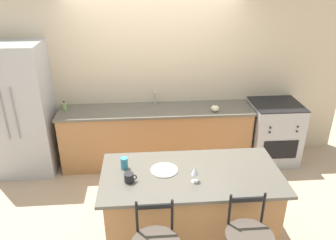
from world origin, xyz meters
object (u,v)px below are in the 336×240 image
coffee_mug (129,178)px  pumpkin_decoration (215,108)px  dinner_plate (164,170)px  wine_glass (195,171)px  refrigerator (20,111)px  tumbler_cup (124,163)px  soap_bottle (64,106)px  oven_range (273,132)px

coffee_mug → pumpkin_decoration: size_ratio=1.06×
coffee_mug → pumpkin_decoration: pumpkin_decoration is taller
dinner_plate → wine_glass: (0.28, -0.21, 0.11)m
refrigerator → pumpkin_decoration: bearing=-2.4°
coffee_mug → pumpkin_decoration: (1.20, 1.66, -0.01)m
coffee_mug → tumbler_cup: tumbler_cup is taller
tumbler_cup → soap_bottle: 1.91m
wine_glass → pumpkin_decoration: bearing=71.8°
coffee_mug → tumbler_cup: bearing=103.5°
wine_glass → tumbler_cup: bearing=157.4°
pumpkin_decoration → soap_bottle: size_ratio=0.88×
pumpkin_decoration → tumbler_cup: bearing=-131.5°
refrigerator → coffee_mug: (1.61, -1.78, 0.00)m
tumbler_cup → oven_range: bearing=34.5°
refrigerator → pumpkin_decoration: (2.81, -0.12, -0.01)m
pumpkin_decoration → oven_range: bearing=6.3°
pumpkin_decoration → soap_bottle: (-2.21, 0.24, 0.01)m
tumbler_cup → refrigerator: bearing=135.3°
tumbler_cup → pumpkin_decoration: 1.89m
refrigerator → tumbler_cup: refrigerator is taller
pumpkin_decoration → dinner_plate: bearing=-119.4°
coffee_mug → soap_bottle: 2.15m
oven_range → tumbler_cup: size_ratio=7.89×
refrigerator → oven_range: refrigerator is taller
pumpkin_decoration → coffee_mug: bearing=-125.8°
wine_glass → soap_bottle: (-1.64, 1.95, -0.08)m
refrigerator → wine_glass: bearing=-39.1°
dinner_plate → coffee_mug: (-0.35, -0.16, 0.04)m
coffee_mug → soap_bottle: soap_bottle is taller
soap_bottle → wine_glass: bearing=-49.9°
wine_glass → tumbler_cup: wine_glass is taller
coffee_mug → dinner_plate: bearing=24.9°
refrigerator → coffee_mug: bearing=-47.8°
oven_range → coffee_mug: 2.84m
refrigerator → tumbler_cup: size_ratio=15.85×
dinner_plate → wine_glass: size_ratio=1.63×
oven_range → pumpkin_decoration: size_ratio=8.15×
dinner_plate → oven_range: bearing=41.5°
coffee_mug → oven_range: bearing=39.2°
wine_glass → pumpkin_decoration: wine_glass is taller
coffee_mug → soap_bottle: bearing=118.0°
pumpkin_decoration → soap_bottle: soap_bottle is taller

